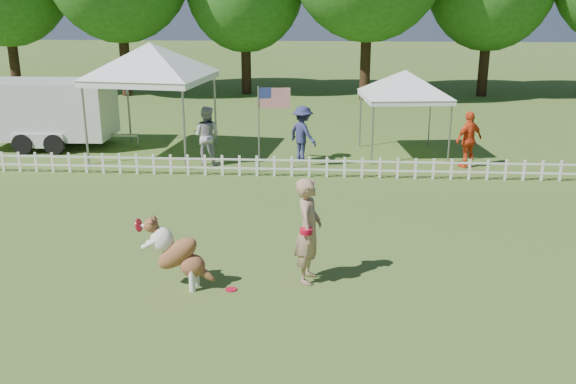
% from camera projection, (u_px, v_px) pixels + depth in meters
% --- Properties ---
extents(ground, '(120.00, 120.00, 0.00)m').
position_uv_depth(ground, '(256.00, 281.00, 11.71)').
color(ground, '#3C621F').
rests_on(ground, ground).
extents(picket_fence, '(22.00, 0.08, 0.60)m').
position_uv_depth(picket_fence, '(283.00, 166.00, 18.29)').
color(picket_fence, white).
rests_on(picket_fence, ground).
extents(handler, '(0.56, 0.77, 1.95)m').
position_uv_depth(handler, '(309.00, 231.00, 11.47)').
color(handler, '#A57F63').
rests_on(handler, ground).
extents(dog, '(1.30, 0.57, 1.30)m').
position_uv_depth(dog, '(178.00, 253.00, 11.30)').
color(dog, brown).
rests_on(dog, ground).
extents(frisbee_on_turf, '(0.25, 0.25, 0.02)m').
position_uv_depth(frisbee_on_turf, '(231.00, 289.00, 11.37)').
color(frisbee_on_turf, red).
rests_on(frisbee_on_turf, ground).
extents(canopy_tent_left, '(3.77, 3.77, 3.50)m').
position_uv_depth(canopy_tent_left, '(153.00, 101.00, 20.29)').
color(canopy_tent_left, white).
rests_on(canopy_tent_left, ground).
extents(canopy_tent_right, '(2.85, 2.85, 2.67)m').
position_uv_depth(canopy_tent_right, '(403.00, 114.00, 20.46)').
color(canopy_tent_right, white).
rests_on(canopy_tent_right, ground).
extents(cargo_trailer, '(5.28, 2.45, 2.29)m').
position_uv_depth(cargo_trailer, '(49.00, 113.00, 21.57)').
color(cargo_trailer, silver).
rests_on(cargo_trailer, ground).
extents(flag_pole, '(0.97, 0.24, 2.53)m').
position_uv_depth(flag_pole, '(259.00, 130.00, 18.42)').
color(flag_pole, gray).
rests_on(flag_pole, ground).
extents(spectator_a, '(1.00, 0.86, 1.78)m').
position_uv_depth(spectator_a, '(207.00, 136.00, 19.45)').
color(spectator_a, '#A9A8AE').
rests_on(spectator_a, ground).
extents(spectator_b, '(1.22, 1.25, 1.72)m').
position_uv_depth(spectator_b, '(303.00, 134.00, 19.84)').
color(spectator_b, navy).
rests_on(spectator_b, ground).
extents(spectator_c, '(1.05, 0.90, 1.69)m').
position_uv_depth(spectator_c, '(469.00, 140.00, 19.12)').
color(spectator_c, '#EC481B').
rests_on(spectator_c, ground).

